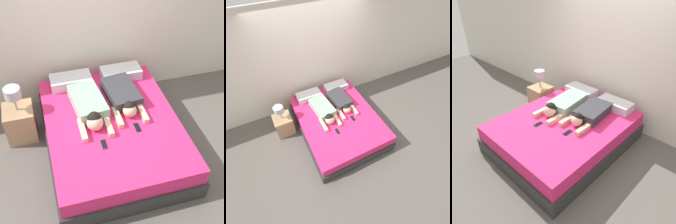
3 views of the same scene
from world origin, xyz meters
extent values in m
plane|color=#5B5651|center=(0.00, 0.00, 0.00)|extent=(12.00, 12.00, 0.00)
cube|color=silver|center=(0.00, 1.25, 1.30)|extent=(12.00, 0.06, 2.60)
cube|color=#2D2D2D|center=(0.00, 0.00, 0.13)|extent=(1.75, 2.20, 0.25)
cube|color=#E5286B|center=(0.00, 0.00, 0.37)|extent=(1.69, 2.14, 0.24)
cube|color=silver|center=(-0.38, 0.88, 0.56)|extent=(0.59, 0.31, 0.15)
cube|color=silver|center=(0.38, 0.88, 0.56)|extent=(0.59, 0.31, 0.15)
cube|color=#8CBF99|center=(-0.24, 0.35, 0.57)|extent=(0.46, 0.72, 0.17)
sphere|color=beige|center=(-0.24, -0.08, 0.59)|extent=(0.21, 0.21, 0.21)
sphere|color=black|center=(-0.24, -0.06, 0.64)|extent=(0.18, 0.18, 0.18)
cube|color=beige|center=(-0.41, -0.10, 0.52)|extent=(0.07, 0.37, 0.07)
cube|color=beige|center=(-0.08, -0.10, 0.52)|extent=(0.07, 0.37, 0.07)
cube|color=#333338|center=(0.25, 0.43, 0.57)|extent=(0.46, 0.67, 0.16)
sphere|color=beige|center=(0.25, 0.03, 0.58)|extent=(0.18, 0.18, 0.18)
sphere|color=black|center=(0.25, 0.05, 0.62)|extent=(0.16, 0.16, 0.16)
cube|color=beige|center=(0.08, 0.00, 0.52)|extent=(0.07, 0.35, 0.07)
cube|color=beige|center=(0.42, 0.00, 0.52)|extent=(0.07, 0.35, 0.07)
cube|color=#2D2D33|center=(-0.20, -0.37, 0.49)|extent=(0.06, 0.15, 0.01)
cube|color=black|center=(-0.20, -0.37, 0.50)|extent=(0.05, 0.13, 0.00)
cube|color=black|center=(0.28, -0.21, 0.49)|extent=(0.06, 0.15, 0.01)
cube|color=black|center=(0.28, -0.21, 0.50)|extent=(0.05, 0.13, 0.00)
cube|color=tan|center=(-1.18, 0.52, 0.25)|extent=(0.40, 0.40, 0.51)
cylinder|color=#999999|center=(-1.18, 0.52, 0.62)|extent=(0.03, 0.03, 0.21)
cylinder|color=#B2B2B7|center=(-1.18, 0.52, 0.79)|extent=(0.22, 0.22, 0.14)
camera|label=1|loc=(-0.77, -2.78, 3.33)|focal=50.00mm
camera|label=2|loc=(-1.17, -2.32, 3.59)|focal=28.00mm
camera|label=3|loc=(2.02, -2.11, 2.45)|focal=35.00mm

